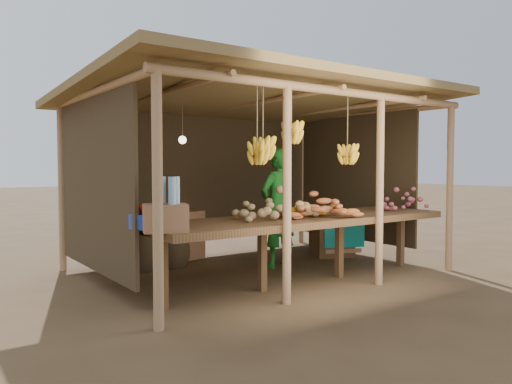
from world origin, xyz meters
TOP-DOWN VIEW (x-y plane):
  - ground at (0.00, 0.00)m, footprint 60.00×60.00m
  - stall_structure at (-0.05, 0.04)m, footprint 4.70×3.50m
  - counter at (0.00, -0.95)m, footprint 3.90×1.05m
  - potato_heap at (-0.39, -0.93)m, footprint 1.09×0.82m
  - sweet_potato_heap at (-0.02, -1.25)m, footprint 0.93×0.60m
  - onion_heap at (1.70, -1.05)m, footprint 0.77×0.48m
  - banana_pile at (0.04, -0.86)m, footprint 0.55×0.35m
  - tomato_basin at (-1.90, -0.89)m, footprint 0.41×0.41m
  - bottle_box at (-1.90, -1.22)m, footprint 0.48×0.43m
  - vendor at (0.40, 0.03)m, footprint 0.65×0.47m
  - tarp_crate at (1.59, 0.19)m, footprint 0.81×0.76m
  - carton_stack at (-0.58, 1.20)m, footprint 1.00×0.44m
  - burlap_sacks at (-1.00, 0.83)m, footprint 0.87×0.46m

SIDE VIEW (x-z plane):
  - ground at x=0.00m, z-range 0.00..0.00m
  - burlap_sacks at x=-1.00m, z-range -0.04..0.58m
  - carton_stack at x=-0.58m, z-range -0.04..0.67m
  - tarp_crate at x=1.59m, z-range -0.07..0.70m
  - counter at x=0.00m, z-range 0.34..1.14m
  - vendor at x=0.40m, z-range 0.00..1.65m
  - tomato_basin at x=-1.90m, z-range 0.78..1.00m
  - banana_pile at x=0.04m, z-range 0.80..1.14m
  - onion_heap at x=1.70m, z-range 0.80..1.15m
  - sweet_potato_heap at x=-0.02m, z-range 0.80..1.15m
  - potato_heap at x=-0.39m, z-range 0.80..1.17m
  - bottle_box at x=-1.90m, z-range 0.74..1.24m
  - stall_structure at x=-0.05m, z-range 0.70..3.13m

